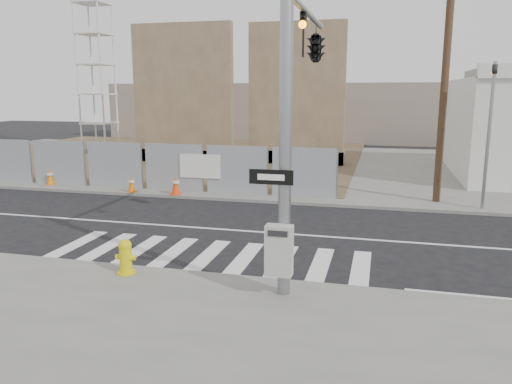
% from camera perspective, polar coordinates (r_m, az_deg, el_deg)
% --- Properties ---
extents(ground, '(100.00, 100.00, 0.00)m').
position_cam_1_polar(ground, '(15.76, -2.41, -4.40)').
color(ground, black).
rests_on(ground, ground).
extents(sidewalk_far, '(50.00, 20.00, 0.12)m').
position_cam_1_polar(sidewalk_far, '(29.17, 5.48, 3.01)').
color(sidewalk_far, slate).
rests_on(sidewalk_far, ground).
extents(signal_pole, '(0.96, 5.87, 7.00)m').
position_cam_1_polar(signal_pole, '(12.63, 5.87, 13.56)').
color(signal_pole, gray).
rests_on(signal_pole, sidewalk_near).
extents(far_signal_pole, '(0.16, 0.20, 5.60)m').
position_cam_1_polar(far_signal_pole, '(19.49, 25.23, 7.95)').
color(far_signal_pole, gray).
rests_on(far_signal_pole, sidewalk_far).
extents(chain_link_fence, '(24.60, 0.04, 2.00)m').
position_cam_1_polar(chain_link_fence, '(24.45, -21.95, 3.12)').
color(chain_link_fence, gray).
rests_on(chain_link_fence, sidewalk_far).
extents(concrete_wall_left, '(6.00, 1.30, 8.00)m').
position_cam_1_polar(concrete_wall_left, '(29.87, -8.25, 9.54)').
color(concrete_wall_left, brown).
rests_on(concrete_wall_left, sidewalk_far).
extents(concrete_wall_right, '(5.50, 1.30, 8.00)m').
position_cam_1_polar(concrete_wall_right, '(29.03, 4.64, 9.56)').
color(concrete_wall_right, brown).
rests_on(concrete_wall_right, sidewalk_far).
extents(crane_tower, '(2.60, 2.60, 18.15)m').
position_cam_1_polar(crane_tower, '(37.30, -18.12, 18.16)').
color(crane_tower, slate).
rests_on(crane_tower, sidewalk_far).
extents(utility_pole_right, '(1.60, 0.28, 10.00)m').
position_cam_1_polar(utility_pole_right, '(20.16, 20.88, 13.27)').
color(utility_pole_right, '#4C3423').
rests_on(utility_pole_right, sidewalk_far).
extents(fire_hydrant, '(0.55, 0.55, 0.83)m').
position_cam_1_polar(fire_hydrant, '(12.07, -14.68, -7.15)').
color(fire_hydrant, '#D7C60B').
rests_on(fire_hydrant, sidewalk_near).
extents(traffic_cone_b, '(0.45, 0.45, 0.73)m').
position_cam_1_polar(traffic_cone_b, '(24.63, -22.48, 1.62)').
color(traffic_cone_b, orange).
rests_on(traffic_cone_b, sidewalk_far).
extents(traffic_cone_c, '(0.45, 0.45, 0.70)m').
position_cam_1_polar(traffic_cone_c, '(21.68, -14.05, 0.88)').
color(traffic_cone_c, orange).
rests_on(traffic_cone_c, sidewalk_far).
extents(traffic_cone_d, '(0.48, 0.48, 0.80)m').
position_cam_1_polar(traffic_cone_d, '(20.80, -9.17, 0.78)').
color(traffic_cone_d, '#F1400C').
rests_on(traffic_cone_d, sidewalk_far).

